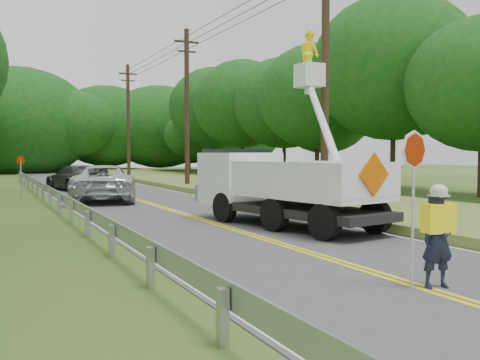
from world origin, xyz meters
name	(u,v)px	position (x,y,z in m)	size (l,w,h in m)	color
ground	(381,276)	(0.00, 0.00, 0.00)	(140.00, 140.00, 0.00)	#335016
road	(158,206)	(0.00, 14.00, 0.01)	(7.20, 96.00, 0.03)	#444446
guardrail	(55,195)	(-4.02, 14.91, 0.55)	(0.18, 48.00, 0.77)	#9C9FA4
utility_poles	(234,94)	(5.00, 17.02, 5.27)	(1.60, 43.30, 10.00)	black
tall_grass_verge	(300,197)	(7.10, 14.00, 0.15)	(7.00, 96.00, 0.30)	#536829
treeline_right	(309,98)	(15.64, 26.31, 6.38)	(10.72, 55.01, 11.90)	#332319
treeline_horizon	(51,124)	(0.36, 56.21, 5.50)	(57.22, 13.87, 12.53)	#134813
flagger	(437,232)	(0.21, -1.13, 0.96)	(1.08, 0.49, 2.64)	#191E33
bucket_truck	(272,175)	(1.83, 7.42, 1.54)	(4.68, 7.16, 6.72)	black
suv_silver	(104,183)	(-1.55, 17.50, 0.86)	(2.79, 6.05, 1.68)	silver
suv_darkgrey	(75,178)	(-1.67, 25.35, 0.77)	(2.10, 5.18, 1.50)	#35383B
stop_sign_permanent	(21,171)	(-5.01, 19.72, 1.38)	(0.40, 0.25, 2.14)	#9C9FA4
yard_sign	(439,212)	(5.54, 3.87, 0.54)	(0.49, 0.20, 0.75)	white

